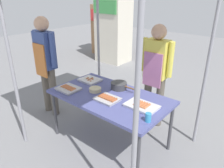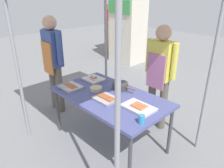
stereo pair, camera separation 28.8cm
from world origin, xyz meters
name	(u,v)px [view 1 (the left image)]	position (x,y,z in m)	size (l,w,h in m)	color
ground_plane	(110,141)	(0.00, 0.00, 0.00)	(18.00, 18.00, 0.00)	slate
stall_table	(110,99)	(0.00, 0.00, 0.70)	(1.60, 0.90, 0.75)	#4C518C
tray_grilled_sausages	(107,99)	(0.07, -0.13, 0.77)	(0.30, 0.24, 0.05)	#ADADB2
tray_meat_skewers	(90,80)	(-0.56, 0.18, 0.77)	(0.31, 0.26, 0.04)	silver
tray_pork_links	(142,106)	(0.51, 0.01, 0.77)	(0.39, 0.26, 0.05)	silver
tray_spring_rolls	(68,89)	(-0.56, -0.24, 0.77)	(0.31, 0.26, 0.05)	#ADADB2
cooking_wok	(119,85)	(-0.04, 0.25, 0.80)	(0.39, 0.23, 0.10)	#38383A
condiment_bowl	(95,90)	(-0.24, -0.03, 0.78)	(0.17, 0.17, 0.05)	#BFB28C
drink_cup_near_edge	(148,117)	(0.73, -0.21, 0.80)	(0.07, 0.07, 0.10)	#338CBF
vendor_woman	(156,68)	(0.21, 0.83, 0.96)	(0.52, 0.23, 1.62)	#595147
customer_nearby	(46,59)	(-1.36, -0.04, 1.01)	(0.52, 0.24, 1.69)	#595147
neighbor_stall_left	(113,28)	(-2.51, 3.09, 1.02)	(0.91, 0.76, 2.03)	beige
neighbor_stall_right	(108,30)	(-3.20, 3.61, 0.82)	(0.96, 0.67, 1.63)	#9E724C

